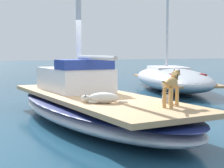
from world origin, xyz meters
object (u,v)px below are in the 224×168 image
object	(u,v)px
sailboat_main	(94,109)
moored_boat_starboard_side	(171,78)
deck_winch	(165,98)
coiled_rope	(91,101)
dog_white	(102,98)
dog_tan	(172,84)

from	to	relation	value
sailboat_main	moored_boat_starboard_side	xyz separation A→B (m)	(5.84, 5.30, 0.19)
deck_winch	coiled_rope	xyz separation A→B (m)	(-1.33, 0.74, -0.08)
dog_white	dog_tan	bearing A→B (deg)	-41.80
dog_tan	moored_boat_starboard_side	distance (m)	9.15
sailboat_main	coiled_rope	world-z (taller)	coiled_rope
moored_boat_starboard_side	sailboat_main	bearing A→B (deg)	-137.79
deck_winch	sailboat_main	bearing A→B (deg)	115.35
dog_tan	dog_white	bearing A→B (deg)	138.20
dog_tan	deck_winch	xyz separation A→B (m)	(0.17, 0.46, -0.32)
dog_tan	dog_white	distance (m)	1.42
moored_boat_starboard_side	dog_white	bearing A→B (deg)	-133.22
dog_tan	coiled_rope	bearing A→B (deg)	134.20
deck_winch	coiled_rope	distance (m)	1.53
sailboat_main	moored_boat_starboard_side	bearing A→B (deg)	42.21
sailboat_main	dog_white	xyz separation A→B (m)	(-0.36, -1.30, 0.43)
sailboat_main	dog_white	size ratio (longest dim) A/B	8.55
dog_tan	coiled_rope	world-z (taller)	dog_tan
sailboat_main	deck_winch	xyz separation A→B (m)	(0.84, -1.77, 0.42)
deck_winch	moored_boat_starboard_side	distance (m)	8.66
sailboat_main	moored_boat_starboard_side	size ratio (longest dim) A/B	0.91
sailboat_main	moored_boat_starboard_side	world-z (taller)	moored_boat_starboard_side
dog_tan	coiled_rope	distance (m)	1.72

